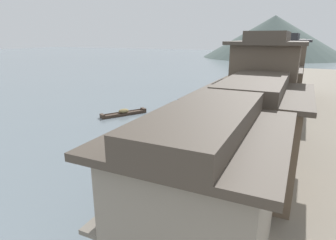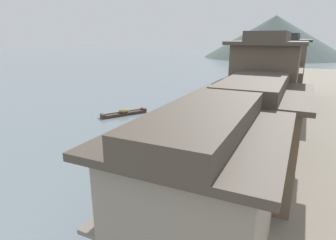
# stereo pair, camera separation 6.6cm
# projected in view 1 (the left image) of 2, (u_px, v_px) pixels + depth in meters

# --- Properties ---
(riverbank_right) EXTENTS (18.00, 110.00, 0.75)m
(riverbank_right) POSITION_uv_depth(u_px,v_px,m) (331.00, 124.00, 29.43)
(riverbank_right) COLOR gray
(riverbank_right) RESTS_ON ground
(boat_moored_nearest) EXTENTS (1.72, 5.46, 0.50)m
(boat_moored_nearest) POSITION_uv_depth(u_px,v_px,m) (245.00, 96.00, 44.79)
(boat_moored_nearest) COLOR #232326
(boat_moored_nearest) RESTS_ON ground
(boat_moored_second) EXTENTS (3.82, 5.40, 0.76)m
(boat_moored_second) POSITION_uv_depth(u_px,v_px,m) (124.00, 113.00, 34.23)
(boat_moored_second) COLOR #423328
(boat_moored_second) RESTS_ON ground
(boat_moored_third) EXTENTS (1.60, 4.14, 0.50)m
(boat_moored_third) POSITION_uv_depth(u_px,v_px,m) (259.00, 88.00, 51.68)
(boat_moored_third) COLOR brown
(boat_moored_third) RESTS_ON ground
(boat_moored_far) EXTENTS (1.31, 5.14, 0.49)m
(boat_moored_far) POSITION_uv_depth(u_px,v_px,m) (171.00, 167.00, 20.19)
(boat_moored_far) COLOR brown
(boat_moored_far) RESTS_ON ground
(house_waterfront_nearest) EXTENTS (5.61, 7.08, 6.14)m
(house_waterfront_nearest) POSITION_uv_depth(u_px,v_px,m) (202.00, 194.00, 10.04)
(house_waterfront_nearest) COLOR gray
(house_waterfront_nearest) RESTS_ON riverbank_right
(house_waterfront_second) EXTENTS (6.33, 7.86, 6.14)m
(house_waterfront_second) POSITION_uv_depth(u_px,v_px,m) (251.00, 132.00, 16.64)
(house_waterfront_second) COLOR #75604C
(house_waterfront_second) RESTS_ON riverbank_right
(house_waterfront_tall) EXTENTS (5.74, 5.71, 8.74)m
(house_waterfront_tall) POSITION_uv_depth(u_px,v_px,m) (263.00, 90.00, 22.21)
(house_waterfront_tall) COLOR brown
(house_waterfront_tall) RESTS_ON riverbank_right
(house_waterfront_narrow) EXTENTS (5.60, 7.82, 6.14)m
(house_waterfront_narrow) POSITION_uv_depth(u_px,v_px,m) (271.00, 92.00, 28.51)
(house_waterfront_narrow) COLOR gray
(house_waterfront_narrow) RESTS_ON riverbank_right
(house_waterfront_far) EXTENTS (6.10, 8.03, 8.74)m
(house_waterfront_far) POSITION_uv_depth(u_px,v_px,m) (281.00, 71.00, 34.74)
(house_waterfront_far) COLOR brown
(house_waterfront_far) RESTS_ON riverbank_right
(house_waterfront_end) EXTENTS (5.38, 8.16, 8.74)m
(house_waterfront_end) POSITION_uv_depth(u_px,v_px,m) (283.00, 65.00, 41.62)
(house_waterfront_end) COLOR #75604C
(house_waterfront_end) RESTS_ON riverbank_right
(hill_far_west) EXTENTS (62.34, 62.34, 18.27)m
(hill_far_west) POSITION_uv_depth(u_px,v_px,m) (274.00, 37.00, 127.56)
(hill_far_west) COLOR #4C5B56
(hill_far_west) RESTS_ON ground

